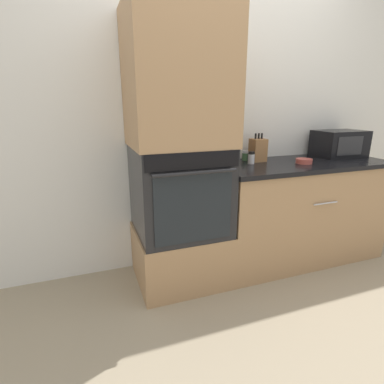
# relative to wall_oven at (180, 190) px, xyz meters

# --- Properties ---
(ground_plane) EXTENTS (12.00, 12.00, 0.00)m
(ground_plane) POSITION_rel_wall_oven_xyz_m (0.33, -0.30, -0.73)
(ground_plane) COLOR gray
(wall_back) EXTENTS (8.00, 0.05, 2.50)m
(wall_back) POSITION_rel_wall_oven_xyz_m (0.33, 0.33, 0.52)
(wall_back) COLOR silver
(wall_back) RESTS_ON ground_plane
(oven_cabinet_base) EXTENTS (0.67, 0.60, 0.41)m
(oven_cabinet_base) POSITION_rel_wall_oven_xyz_m (0.00, 0.00, -0.52)
(oven_cabinet_base) COLOR #A87F56
(oven_cabinet_base) RESTS_ON ground_plane
(wall_oven) EXTENTS (0.64, 0.64, 0.64)m
(wall_oven) POSITION_rel_wall_oven_xyz_m (0.00, 0.00, 0.00)
(wall_oven) COLOR black
(wall_oven) RESTS_ON oven_cabinet_base
(oven_cabinet_upper) EXTENTS (0.67, 0.60, 0.89)m
(oven_cabinet_upper) POSITION_rel_wall_oven_xyz_m (0.00, 0.00, 0.76)
(oven_cabinet_upper) COLOR #A87F56
(oven_cabinet_upper) RESTS_ON wall_oven
(counter_unit) EXTENTS (1.49, 0.63, 0.86)m
(counter_unit) POSITION_rel_wall_oven_xyz_m (1.07, 0.00, -0.29)
(counter_unit) COLOR #A87F56
(counter_unit) RESTS_ON ground_plane
(microwave) EXTENTS (0.44, 0.29, 0.23)m
(microwave) POSITION_rel_wall_oven_xyz_m (1.55, 0.10, 0.25)
(microwave) COLOR black
(microwave) RESTS_ON counter_unit
(knife_block) EXTENTS (0.12, 0.11, 0.23)m
(knife_block) POSITION_rel_wall_oven_xyz_m (0.73, 0.15, 0.23)
(knife_block) COLOR olive
(knife_block) RESTS_ON counter_unit
(bowl) EXTENTS (0.13, 0.13, 0.04)m
(bowl) POSITION_rel_wall_oven_xyz_m (1.03, -0.06, 0.16)
(bowl) COLOR #B24C42
(bowl) RESTS_ON counter_unit
(condiment_jar_near) EXTENTS (0.05, 0.05, 0.11)m
(condiment_jar_near) POSITION_rel_wall_oven_xyz_m (0.85, 0.25, 0.19)
(condiment_jar_near) COLOR brown
(condiment_jar_near) RESTS_ON counter_unit
(condiment_jar_mid) EXTENTS (0.06, 0.06, 0.08)m
(condiment_jar_mid) POSITION_rel_wall_oven_xyz_m (0.66, 0.23, 0.18)
(condiment_jar_mid) COLOR #427047
(condiment_jar_mid) RESTS_ON counter_unit
(condiment_jar_far) EXTENTS (0.05, 0.05, 0.10)m
(condiment_jar_far) POSITION_rel_wall_oven_xyz_m (0.63, 0.07, 0.19)
(condiment_jar_far) COLOR silver
(condiment_jar_far) RESTS_ON counter_unit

